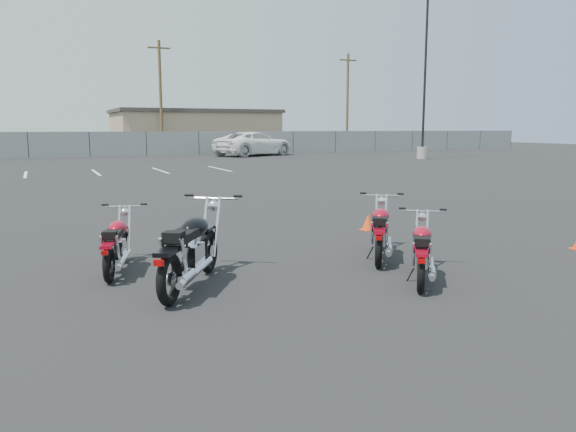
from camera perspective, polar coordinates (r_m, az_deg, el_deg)
name	(u,v)px	position (r m, az deg, el deg)	size (l,w,h in m)	color
ground	(292,264)	(8.64, 0.41, -4.91)	(120.00, 120.00, 0.00)	black
motorcycle_front_red	(117,244)	(8.48, -16.99, -2.78)	(0.90, 1.79, 0.89)	black
motorcycle_second_black	(191,250)	(7.40, -9.83, -3.42)	(1.61, 2.10, 1.10)	black
motorcycle_third_red	(422,252)	(7.86, 13.46, -3.55)	(1.38, 1.63, 0.89)	black
motorcycle_rear_red	(380,231)	(9.07, 9.37, -1.56)	(1.42, 1.80, 0.95)	black
training_cone_near	(368,222)	(11.58, 8.14, -0.62)	(0.27, 0.27, 0.33)	#FF3D0D
light_pole_east	(424,116)	(39.10, 13.61, 9.88)	(0.80, 0.70, 10.86)	gray
chainlink_fence	(90,144)	(42.79, -19.52, 6.87)	(80.06, 0.06, 1.80)	slate
tan_building_east	(194,130)	(53.36, -9.52, 8.60)	(14.40, 9.40, 3.70)	tan
utility_pole_c	(161,95)	(47.66, -12.81, 11.88)	(1.80, 0.24, 9.00)	#4C3923
utility_pole_d	(347,100)	(55.05, 6.06, 11.62)	(1.80, 0.24, 9.00)	#4C3923
parking_line_stripes	(62,173)	(27.73, -22.01, 4.02)	(15.12, 4.00, 0.01)	silver
white_van	(254,137)	(42.40, -3.48, 8.03)	(7.37, 2.95, 2.80)	white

